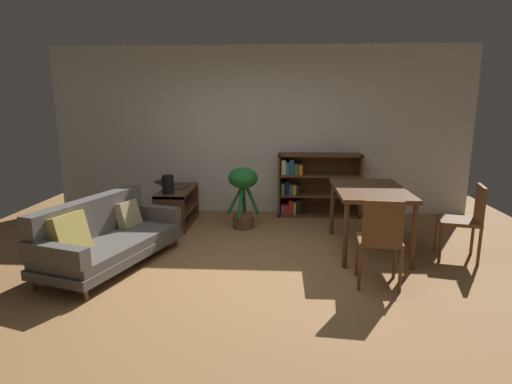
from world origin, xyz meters
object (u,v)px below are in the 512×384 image
at_px(fabric_couch, 105,236).
at_px(potted_floor_plant, 243,190).
at_px(dining_chair_far, 466,218).
at_px(bookshelf, 312,185).
at_px(dining_table, 370,195).
at_px(dining_chair_near, 380,237).
at_px(desk_speaker, 168,184).
at_px(open_laptop, 173,186).
at_px(media_console, 178,207).

height_order(fabric_couch, potted_floor_plant, potted_floor_plant).
bearing_deg(dining_chair_far, bookshelf, 130.91).
distance_m(dining_table, bookshelf, 1.76).
bearing_deg(dining_chair_far, potted_floor_plant, 158.07).
distance_m(dining_chair_far, bookshelf, 2.51).
xyz_separation_m(dining_chair_near, bookshelf, (-0.46, 2.73, -0.02)).
xyz_separation_m(dining_table, dining_chair_near, (-0.11, -1.08, -0.19)).
bearing_deg(desk_speaker, dining_table, -14.29).
bearing_deg(dining_chair_far, dining_table, 167.09).
xyz_separation_m(fabric_couch, open_laptop, (0.33, 1.78, 0.22)).
bearing_deg(dining_table, potted_floor_plant, 152.69).
height_order(desk_speaker, bookshelf, bookshelf).
bearing_deg(media_console, dining_chair_far, -18.55).
bearing_deg(dining_table, media_console, 159.26).
relative_size(potted_floor_plant, dining_table, 0.68).
relative_size(dining_table, bookshelf, 0.99).
bearing_deg(potted_floor_plant, bookshelf, 37.20).
height_order(potted_floor_plant, dining_chair_near, dining_chair_near).
height_order(media_console, bookshelf, bookshelf).
distance_m(fabric_couch, dining_table, 3.16).
xyz_separation_m(fabric_couch, dining_chair_near, (2.96, -0.41, 0.18)).
distance_m(dining_chair_near, dining_chair_far, 1.44).
distance_m(fabric_couch, potted_floor_plant, 2.10).
bearing_deg(open_laptop, bookshelf, 13.92).
bearing_deg(dining_chair_far, open_laptop, 160.37).
bearing_deg(potted_floor_plant, fabric_couch, -133.49).
bearing_deg(dining_chair_far, dining_chair_near, -144.64).
xyz_separation_m(fabric_couch, bookshelf, (2.50, 2.32, 0.15)).
bearing_deg(open_laptop, potted_floor_plant, -13.73).
xyz_separation_m(fabric_couch, media_console, (0.42, 1.67, -0.08)).
relative_size(open_laptop, potted_floor_plant, 0.56).
height_order(dining_chair_near, bookshelf, bookshelf).
bearing_deg(potted_floor_plant, dining_chair_far, -21.93).
height_order(open_laptop, bookshelf, bookshelf).
distance_m(dining_table, dining_chair_near, 1.10).
bearing_deg(dining_chair_far, desk_speaker, 166.10).
height_order(fabric_couch, dining_chair_near, dining_chair_near).
distance_m(fabric_couch, bookshelf, 3.41).
bearing_deg(desk_speaker, potted_floor_plant, 8.46).
bearing_deg(open_laptop, dining_chair_far, -19.63).
relative_size(fabric_couch, dining_table, 1.45).
relative_size(potted_floor_plant, dining_chair_far, 1.01).
xyz_separation_m(media_console, dining_table, (2.64, -1.00, 0.44)).
distance_m(desk_speaker, potted_floor_plant, 1.07).
xyz_separation_m(desk_speaker, dining_chair_far, (3.76, -0.93, -0.17)).
height_order(open_laptop, potted_floor_plant, potted_floor_plant).
relative_size(fabric_couch, bookshelf, 1.44).
bearing_deg(fabric_couch, dining_chair_far, 5.86).
bearing_deg(fabric_couch, dining_chair_near, -7.92).
distance_m(fabric_couch, dining_chair_far, 4.16).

